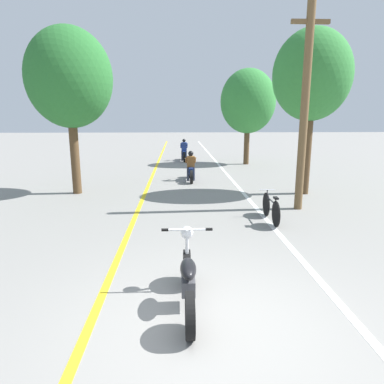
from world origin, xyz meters
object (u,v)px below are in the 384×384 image
object	(u,v)px
roadside_tree_right_far	(248,102)
motorcycle_rider_lead	(191,169)
bicycle_parked	(271,208)
roadside_tree_left	(69,79)
roadside_tree_right_near	(312,76)
motorcycle_foreground	(188,279)
motorcycle_rider_far	(184,153)
utility_pole	(305,107)

from	to	relation	value
roadside_tree_right_far	motorcycle_rider_lead	xyz separation A→B (m)	(-3.57, -5.35, -3.18)
bicycle_parked	roadside_tree_left	bearing A→B (deg)	149.00
roadside_tree_right_near	motorcycle_foreground	world-z (taller)	roadside_tree_right_near
roadside_tree_left	bicycle_parked	size ratio (longest dim) A/B	3.49
motorcycle_foreground	motorcycle_rider_far	world-z (taller)	motorcycle_rider_far
utility_pole	motorcycle_rider_lead	size ratio (longest dim) A/B	2.91
motorcycle_rider_far	motorcycle_foreground	bearing A→B (deg)	-90.94
motorcycle_foreground	roadside_tree_right_near	bearing A→B (deg)	58.94
roadside_tree_right_far	roadside_tree_left	bearing A→B (deg)	-135.50
motorcycle_foreground	motorcycle_rider_lead	world-z (taller)	motorcycle_rider_lead
motorcycle_rider_far	bicycle_parked	world-z (taller)	motorcycle_rider_far
roadside_tree_right_far	motorcycle_rider_far	bearing A→B (deg)	154.36
utility_pole	motorcycle_rider_lead	bearing A→B (deg)	122.27
utility_pole	motorcycle_foreground	distance (m)	7.08
roadside_tree_right_near	roadside_tree_right_far	xyz separation A→B (m)	(-0.56, 8.22, -0.51)
roadside_tree_right_near	roadside_tree_left	size ratio (longest dim) A/B	0.99
roadside_tree_right_near	motorcycle_foreground	size ratio (longest dim) A/B	2.86
roadside_tree_right_near	bicycle_parked	bearing A→B (deg)	-122.75
roadside_tree_right_far	motorcycle_rider_far	size ratio (longest dim) A/B	2.74
utility_pole	motorcycle_foreground	world-z (taller)	utility_pole
motorcycle_rider_lead	utility_pole	bearing A→B (deg)	-57.73
roadside_tree_right_near	motorcycle_foreground	bearing A→B (deg)	-121.06
motorcycle_rider_lead	bicycle_parked	world-z (taller)	motorcycle_rider_lead
roadside_tree_right_far	roadside_tree_right_near	bearing A→B (deg)	-86.11
motorcycle_rider_lead	roadside_tree_left	bearing A→B (deg)	-150.62
roadside_tree_right_far	motorcycle_foreground	size ratio (longest dim) A/B	2.73
roadside_tree_right_far	motorcycle_rider_lead	bearing A→B (deg)	-123.77
motorcycle_rider_lead	motorcycle_rider_far	bearing A→B (deg)	91.29
motorcycle_foreground	motorcycle_rider_far	distance (m)	17.62
utility_pole	roadside_tree_right_far	world-z (taller)	utility_pole
utility_pole	motorcycle_foreground	size ratio (longest dim) A/B	2.95
roadside_tree_right_near	motorcycle_foreground	distance (m)	9.65
roadside_tree_right_far	utility_pole	bearing A→B (deg)	-92.28
motorcycle_rider_lead	motorcycle_rider_far	size ratio (longest dim) A/B	1.02
utility_pole	motorcycle_rider_far	xyz separation A→B (m)	(-3.32, 12.14, -2.56)
utility_pole	roadside_tree_left	xyz separation A→B (m)	(-7.53, 2.55, 1.03)
roadside_tree_right_near	motorcycle_rider_far	xyz separation A→B (m)	(-4.29, 10.01, -3.67)
motorcycle_rider_lead	bicycle_parked	distance (m)	6.56
roadside_tree_right_far	bicycle_parked	xyz separation A→B (m)	(-1.62, -11.60, -3.32)
motorcycle_rider_far	roadside_tree_left	bearing A→B (deg)	-113.67
roadside_tree_right_far	motorcycle_rider_far	world-z (taller)	roadside_tree_right_far
roadside_tree_right_near	roadside_tree_right_far	size ratio (longest dim) A/B	1.05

